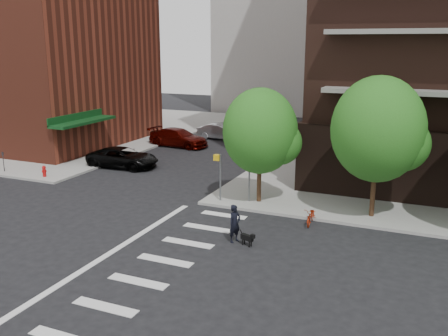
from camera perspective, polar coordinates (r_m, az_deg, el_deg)
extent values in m
plane|color=black|center=(22.31, -13.50, -8.97)|extent=(120.00, 120.00, 0.00)
cube|color=gray|center=(55.06, -19.42, 4.44)|extent=(31.00, 33.00, 0.15)
cube|color=silver|center=(17.80, -13.41, -15.19)|extent=(2.40, 0.50, 0.01)
cube|color=silver|center=(19.23, -9.78, -12.66)|extent=(2.40, 0.50, 0.01)
cube|color=silver|center=(20.75, -6.73, -10.46)|extent=(2.40, 0.50, 0.01)
cube|color=silver|center=(22.35, -4.14, -8.54)|extent=(2.40, 0.50, 0.01)
cube|color=silver|center=(24.01, -1.92, -6.86)|extent=(2.40, 0.50, 0.01)
cube|color=silver|center=(25.71, 0.00, -5.40)|extent=(2.40, 0.50, 0.01)
cube|color=silver|center=(22.02, -12.44, -9.20)|extent=(0.30, 13.00, 0.01)
cube|color=maroon|center=(48.73, -22.67, 14.92)|extent=(20.00, 15.00, 20.00)
cube|color=#0C3814|center=(38.21, -15.75, 5.11)|extent=(1.40, 6.00, 0.20)
cylinder|color=#301E11|center=(27.20, 4.04, -1.47)|extent=(0.24, 0.24, 2.30)
sphere|color=#235B19|center=(26.59, 4.14, 4.24)|extent=(4.00, 4.00, 4.00)
cylinder|color=#301E11|center=(25.88, 16.67, -2.52)|extent=(0.24, 0.24, 2.60)
sphere|color=#235B19|center=(25.20, 17.17, 4.25)|extent=(4.50, 4.50, 4.50)
cylinder|color=slate|center=(27.24, -0.42, -1.09)|extent=(0.10, 0.10, 2.60)
cube|color=gold|center=(27.05, -0.81, 1.21)|extent=(0.32, 0.25, 0.32)
cylinder|color=slate|center=(27.19, 2.90, -1.57)|extent=(0.08, 0.08, 2.20)
cube|color=gold|center=(26.83, 2.81, 0.20)|extent=(0.64, 0.02, 0.64)
cylinder|color=#A50C0C|center=(34.35, -19.85, -0.45)|extent=(0.22, 0.22, 0.60)
sphere|color=#A50C0C|center=(34.28, -19.90, 0.06)|extent=(0.24, 0.24, 0.24)
cylinder|color=black|center=(36.75, -23.88, 0.49)|extent=(0.05, 0.05, 1.10)
cube|color=black|center=(36.61, -23.98, 1.50)|extent=(0.10, 0.08, 0.22)
imported|color=black|center=(35.98, -11.48, 1.18)|extent=(2.64, 5.20, 1.41)
imported|color=#480703|center=(42.56, -5.22, 3.48)|extent=(2.64, 5.46, 1.53)
imported|color=#B4B7BB|center=(45.60, -0.36, 4.19)|extent=(1.52, 4.33, 1.42)
imported|color=#A1220A|center=(24.72, 9.92, -5.41)|extent=(0.66, 1.64, 0.85)
imported|color=black|center=(22.14, 1.24, -6.36)|extent=(0.74, 0.63, 1.71)
cube|color=black|center=(21.90, 2.64, -7.94)|extent=(0.62, 0.39, 0.24)
cube|color=black|center=(21.65, 3.30, -7.81)|extent=(0.21, 0.19, 0.17)
cylinder|color=black|center=(21.99, 3.13, -8.55)|extent=(0.06, 0.06, 0.26)
cylinder|color=black|center=(22.01, 2.14, -8.53)|extent=(0.06, 0.06, 0.26)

